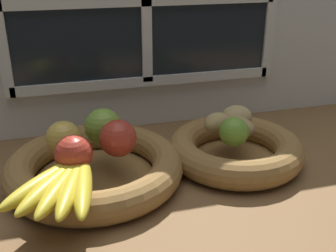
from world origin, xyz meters
TOP-DOWN VIEW (x-y plane):
  - ground_plane at (0.00, 0.00)cm, footprint 140.00×90.00cm
  - back_wall at (0.00, 29.77)cm, footprint 140.00×4.60cm
  - fruit_bowl_left at (-16.18, 3.82)cm, footprint 34.24×34.24cm
  - fruit_bowl_right at (13.28, 3.82)cm, footprint 28.45×28.45cm
  - apple_red_front at (-20.02, -2.02)cm, footprint 6.67×6.67cm
  - apple_green_back at (-13.64, 7.77)cm, footprint 7.32×7.32cm
  - apple_golden_left at (-21.42, 5.13)cm, footprint 6.59×6.59cm
  - apple_red_right at (-11.63, 1.92)cm, footprint 7.03×7.03cm
  - banana_bunch_front at (-22.13, -8.40)cm, footprint 15.83×20.07cm
  - potato_oblong at (9.99, 6.38)cm, footprint 7.54×6.69cm
  - potato_back at (15.11, 7.84)cm, footprint 7.40×6.75cm
  - potato_large at (13.28, 3.82)cm, footprint 9.20×9.29cm
  - lime_near at (10.92, 0.28)cm, footprint 5.84×5.84cm

SIDE VIEW (x-z plane):
  - ground_plane at x=0.00cm, z-range -3.00..0.00cm
  - fruit_bowl_left at x=-16.18cm, z-range -0.18..5.76cm
  - fruit_bowl_right at x=13.28cm, z-range -0.16..5.78cm
  - banana_bunch_front at x=-22.13cm, z-range 5.94..8.98cm
  - potato_large at x=13.28cm, z-range 5.94..10.13cm
  - potato_oblong at x=9.99cm, z-range 5.94..10.42cm
  - potato_back at x=15.11cm, z-range 5.94..10.99cm
  - lime_near at x=10.92cm, z-range 5.94..11.78cm
  - apple_golden_left at x=-21.42cm, z-range 5.94..12.53cm
  - apple_red_front at x=-20.02cm, z-range 5.94..12.61cm
  - apple_red_right at x=-11.63cm, z-range 5.94..12.97cm
  - apple_green_back at x=-13.64cm, z-range 5.94..13.26cm
  - back_wall at x=0.00cm, z-range 0.38..55.38cm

